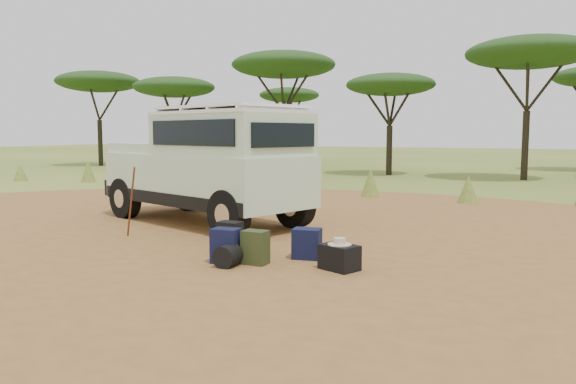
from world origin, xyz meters
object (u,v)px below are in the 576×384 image
at_px(safari_vehicle, 210,168).
at_px(backpack_black, 230,237).
at_px(duffel_navy, 307,244).
at_px(backpack_navy, 226,246).
at_px(walking_staff, 131,202).
at_px(backpack_olive, 255,248).
at_px(hard_case, 339,258).

xyz_separation_m(safari_vehicle, backpack_black, (2.01, -2.46, -0.97)).
bearing_deg(backpack_black, duffel_navy, 8.70).
bearing_deg(backpack_navy, walking_staff, 154.55).
bearing_deg(duffel_navy, backpack_olive, -139.64).
xyz_separation_m(backpack_black, hard_case, (2.07, -0.34, -0.07)).
bearing_deg(walking_staff, safari_vehicle, 17.39).
relative_size(walking_staff, hard_case, 2.69).
distance_m(backpack_black, hard_case, 2.10).
relative_size(safari_vehicle, hard_case, 10.48).
bearing_deg(hard_case, backpack_olive, -148.65).
relative_size(safari_vehicle, walking_staff, 3.90).
distance_m(walking_staff, backpack_navy, 2.95).
distance_m(safari_vehicle, backpack_olive, 4.22).
bearing_deg(safari_vehicle, backpack_navy, -34.29).
xyz_separation_m(safari_vehicle, hard_case, (4.08, -2.80, -1.04)).
relative_size(safari_vehicle, backpack_navy, 10.25).
bearing_deg(duffel_navy, walking_staff, 166.30).
bearing_deg(safari_vehicle, backpack_olive, -28.28).
bearing_deg(safari_vehicle, hard_case, -15.68).
distance_m(backpack_olive, duffel_navy, 0.88).
height_order(safari_vehicle, backpack_black, safari_vehicle).
xyz_separation_m(backpack_olive, hard_case, (1.28, 0.21, -0.07)).
bearing_deg(hard_case, safari_vehicle, 167.63).
xyz_separation_m(backpack_navy, hard_case, (1.72, 0.34, -0.08)).
distance_m(backpack_olive, hard_case, 1.30).
bearing_deg(duffel_navy, safari_vehicle, 134.66).
height_order(backpack_navy, hard_case, backpack_navy).
bearing_deg(duffel_navy, hard_case, -44.02).
xyz_separation_m(safari_vehicle, walking_staff, (-0.37, -2.12, -0.54)).
height_order(backpack_olive, duffel_navy, backpack_olive).
xyz_separation_m(backpack_navy, duffel_navy, (0.99, 0.82, -0.03)).
relative_size(backpack_navy, duffel_navy, 1.11).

